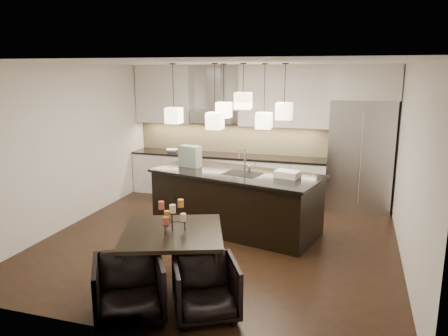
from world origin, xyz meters
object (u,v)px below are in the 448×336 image
(refrigerator, at_px, (360,155))
(island_body, at_px, (236,202))
(armchair_right, at_px, (206,289))
(armchair_left, at_px, (129,289))
(dining_table, at_px, (173,258))

(refrigerator, relative_size, island_body, 0.78)
(island_body, relative_size, armchair_right, 3.85)
(refrigerator, height_order, armchair_left, refrigerator)
(armchair_left, bearing_deg, island_body, 51.26)
(island_body, height_order, dining_table, island_body)
(dining_table, height_order, armchair_left, dining_table)
(refrigerator, xyz_separation_m, armchair_left, (-2.36, -4.86, -0.73))
(refrigerator, height_order, armchair_right, refrigerator)
(armchair_right, bearing_deg, island_body, 70.63)
(refrigerator, height_order, island_body, refrigerator)
(island_body, bearing_deg, armchair_left, -83.32)
(armchair_left, bearing_deg, armchair_right, -11.24)
(dining_table, xyz_separation_m, armchair_left, (-0.16, -0.84, -0.02))
(refrigerator, distance_m, armchair_right, 4.89)
(refrigerator, bearing_deg, armchair_left, -115.94)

